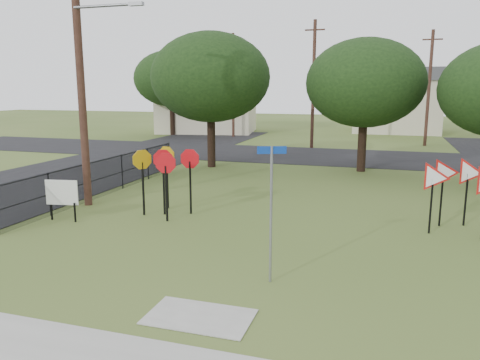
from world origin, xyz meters
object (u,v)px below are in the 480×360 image
street_name_sign (271,206)px  stop_sign_cluster (166,166)px  info_board (62,194)px  yield_sign_cluster (466,179)px

street_name_sign → stop_sign_cluster: size_ratio=1.35×
street_name_sign → info_board: 8.17m
yield_sign_cluster → info_board: (-12.29, -2.65, -0.71)m
street_name_sign → yield_sign_cluster: 7.13m
info_board → street_name_sign: bearing=-19.8°
street_name_sign → yield_sign_cluster: bearing=49.4°
street_name_sign → info_board: street_name_sign is taller
yield_sign_cluster → street_name_sign: bearing=-130.6°
stop_sign_cluster → info_board: size_ratio=1.67×
street_name_sign → yield_sign_cluster: (4.64, 5.41, -0.13)m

